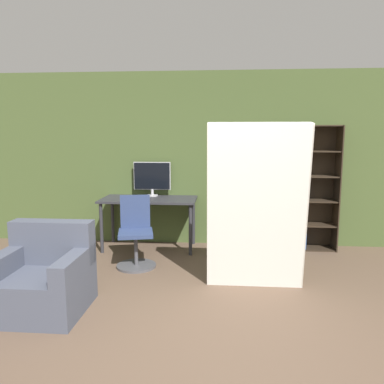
% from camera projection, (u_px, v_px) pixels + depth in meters
% --- Properties ---
extents(ground_plane, '(16.00, 16.00, 0.00)m').
position_uv_depth(ground_plane, '(211.00, 358.00, 2.92)').
color(ground_plane, brown).
extents(wall_back, '(8.00, 0.06, 2.70)m').
position_uv_depth(wall_back, '(218.00, 159.00, 5.86)').
color(wall_back, '#47592D').
rests_on(wall_back, ground).
extents(desk, '(1.43, 0.69, 0.78)m').
position_uv_depth(desk, '(149.00, 204.00, 5.68)').
color(desk, '#2D2D33').
rests_on(desk, ground).
extents(monitor, '(0.58, 0.18, 0.54)m').
position_uv_depth(monitor, '(152.00, 177.00, 5.85)').
color(monitor, '#B7B7BC').
rests_on(monitor, desk).
extents(office_chair, '(0.53, 0.53, 0.93)m').
position_uv_depth(office_chair, '(136.00, 238.00, 4.96)').
color(office_chair, '#4C4C51').
rests_on(office_chair, ground).
extents(bookshelf, '(0.65, 0.35, 1.87)m').
position_uv_depth(bookshelf, '(309.00, 188.00, 5.65)').
color(bookshelf, '#2D2319').
rests_on(bookshelf, ground).
extents(mattress_near, '(1.09, 0.38, 1.87)m').
position_uv_depth(mattress_near, '(257.00, 208.00, 4.14)').
color(mattress_near, silver).
rests_on(mattress_near, ground).
extents(armchair, '(0.85, 0.80, 0.85)m').
position_uv_depth(armchair, '(44.00, 278.00, 3.71)').
color(armchair, '#474C5B').
rests_on(armchair, ground).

